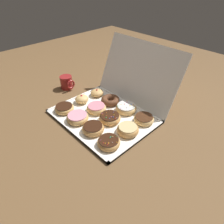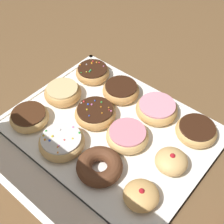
{
  "view_description": "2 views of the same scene",
  "coord_description": "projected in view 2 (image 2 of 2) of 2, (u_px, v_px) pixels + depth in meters",
  "views": [
    {
      "loc": [
        0.69,
        -0.58,
        0.7
      ],
      "look_at": [
        0.05,
        0.02,
        0.05
      ],
      "focal_mm": 32.03,
      "sensor_mm": 36.0,
      "label": 1
    },
    {
      "loc": [
        -0.36,
        0.42,
        0.66
      ],
      "look_at": [
        0.02,
        -0.03,
        0.04
      ],
      "focal_mm": 48.91,
      "sensor_mm": 36.0,
      "label": 2
    }
  ],
  "objects": [
    {
      "name": "donut_box",
      "position": [
        111.0,
        129.0,
        0.86
      ],
      "size": [
        0.54,
        0.42,
        0.01
      ],
      "color": "white",
      "rests_on": "ground"
    },
    {
      "name": "chocolate_cake_ring_donut_9",
      "position": [
        100.0,
        166.0,
        0.74
      ],
      "size": [
        0.12,
        0.12,
        0.04
      ],
      "color": "#59331E",
      "rests_on": "donut_box"
    },
    {
      "name": "sprinkle_donut_3",
      "position": [
        93.0,
        72.0,
        0.99
      ],
      "size": [
        0.11,
        0.11,
        0.04
      ],
      "color": "tan",
      "rests_on": "donut_box"
    },
    {
      "name": "glazed_ring_donut_7",
      "position": [
        62.0,
        93.0,
        0.92
      ],
      "size": [
        0.11,
        0.11,
        0.04
      ],
      "color": "tan",
      "rests_on": "donut_box"
    },
    {
      "name": "pink_frosted_donut_1",
      "position": [
        157.0,
        109.0,
        0.87
      ],
      "size": [
        0.12,
        0.12,
        0.04
      ],
      "color": "tan",
      "rests_on": "donut_box"
    },
    {
      "name": "jelly_filled_donut_4",
      "position": [
        171.0,
        162.0,
        0.75
      ],
      "size": [
        0.08,
        0.08,
        0.05
      ],
      "color": "#E5B770",
      "rests_on": "donut_box"
    },
    {
      "name": "chocolate_frosted_donut_11",
      "position": [
        29.0,
        117.0,
        0.86
      ],
      "size": [
        0.11,
        0.11,
        0.04
      ],
      "color": "#E5B770",
      "rests_on": "donut_box"
    },
    {
      "name": "sprinkle_donut_6",
      "position": [
        95.0,
        113.0,
        0.86
      ],
      "size": [
        0.12,
        0.12,
        0.04
      ],
      "color": "tan",
      "rests_on": "donut_box"
    },
    {
      "name": "box_lid_open",
      "position": [
        14.0,
        160.0,
        0.58
      ],
      "size": [
        0.54,
        0.15,
        0.35
      ],
      "primitive_type": "cube",
      "rotation": [
        1.18,
        0.0,
        0.0
      ],
      "color": "white",
      "rests_on": "ground"
    },
    {
      "name": "chocolate_frosted_donut_0",
      "position": [
        196.0,
        131.0,
        0.82
      ],
      "size": [
        0.11,
        0.11,
        0.04
      ],
      "color": "tan",
      "rests_on": "donut_box"
    },
    {
      "name": "sprinkle_donut_10",
      "position": [
        62.0,
        142.0,
        0.79
      ],
      "size": [
        0.12,
        0.12,
        0.04
      ],
      "color": "#E5B770",
      "rests_on": "donut_box"
    },
    {
      "name": "pink_frosted_donut_5",
      "position": [
        127.0,
        136.0,
        0.81
      ],
      "size": [
        0.11,
        0.11,
        0.04
      ],
      "color": "#E5B770",
      "rests_on": "donut_box"
    },
    {
      "name": "chocolate_frosted_donut_2",
      "position": [
        121.0,
        90.0,
        0.93
      ],
      "size": [
        0.11,
        0.11,
        0.04
      ],
      "color": "tan",
      "rests_on": "donut_box"
    },
    {
      "name": "jelly_filled_donut_8",
      "position": [
        141.0,
        195.0,
        0.69
      ],
      "size": [
        0.08,
        0.08,
        0.05
      ],
      "color": "tan",
      "rests_on": "donut_box"
    },
    {
      "name": "ground_plane",
      "position": [
        111.0,
        131.0,
        0.86
      ],
      "size": [
        3.0,
        3.0,
        0.0
      ],
      "primitive_type": "plane",
      "color": "brown"
    }
  ]
}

